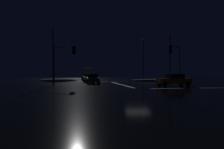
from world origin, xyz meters
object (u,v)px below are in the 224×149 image
Objects in this scene: sedan_white at (90,77)px; traffic_signal_ne at (176,57)px; streetlamp_right_far at (143,57)px; sedan_orange_crossing at (174,80)px; streetlamp_left_near at (53,52)px; traffic_signal_nw at (63,57)px; sedan_silver at (89,78)px; sedan_green at (93,79)px; box_truck at (87,73)px; streetlamp_right_near at (170,54)px.

traffic_signal_ne reaches higher than sedan_white.
streetlamp_right_far is (14.27, 7.06, 5.06)m from sedan_white.
traffic_signal_ne is 22.59m from streetlamp_right_far.
traffic_signal_ne reaches higher than sedan_orange_crossing.
streetlamp_left_near is at bearing 161.23° from traffic_signal_ne.
streetlamp_left_near is at bearing -126.57° from sedan_white.
sedan_orange_crossing is at bearing -16.96° from traffic_signal_nw.
traffic_signal_nw reaches higher than sedan_silver.
sedan_silver is 0.42× the size of streetlamp_right_far.
box_truck reaches higher than sedan_green.
traffic_signal_nw is (-4.62, -15.45, 3.15)m from sedan_white.
traffic_signal_ne is at bearing -36.22° from sedan_silver.
streetlamp_right_near is at bearing 19.02° from traffic_signal_nw.
streetlamp_right_far reaches higher than streetlamp_right_near.
streetlamp_right_near is (14.54, -15.84, 3.55)m from box_truck.
sedan_green is 18.91m from box_truck.
sedan_orange_crossing is 12.60m from streetlamp_right_near.
streetlamp_right_far is at bearing 50.00° from traffic_signal_nw.
box_truck is (0.22, 12.90, 0.91)m from sedan_silver.
traffic_signal_ne is at bearing 0.23° from traffic_signal_nw.
sedan_silver is 0.47× the size of streetlamp_left_near.
sedan_silver and sedan_white have the same top height.
streetlamp_left_near is (-6.36, -15.84, 3.61)m from box_truck.
sedan_orange_crossing is 20.28m from streetlamp_left_near.
streetlamp_right_near is at bearing 73.20° from traffic_signal_ne.
sedan_white is 0.42× the size of streetlamp_right_far.
sedan_orange_crossing is (10.00, -7.87, 0.00)m from sedan_green.
streetlamp_right_near is at bearing -90.00° from streetlamp_right_far.
sedan_green is 12.73m from sedan_orange_crossing.
sedan_orange_crossing is 27.75m from streetlamp_right_far.
streetlamp_right_near is (14.77, -2.94, 4.45)m from sedan_silver.
streetlamp_left_near reaches higher than sedan_green.
sedan_white is 16.43m from traffic_signal_nw.
box_truck is at bearing -179.37° from streetlamp_right_far.
sedan_orange_crossing is 0.76× the size of traffic_signal_nw.
sedan_silver is 1.00× the size of sedan_orange_crossing.
sedan_silver is 0.76× the size of traffic_signal_nw.
box_truck is at bearing 119.48° from traffic_signal_ne.
traffic_signal_ne is at bearing -18.77° from streetlamp_left_near.
traffic_signal_ne reaches higher than box_truck.
streetlamp_left_near reaches higher than traffic_signal_ne.
streetlamp_right_far reaches higher than traffic_signal_nw.
sedan_white is 22.17m from sedan_orange_crossing.
traffic_signal_nw is 0.55× the size of streetlamp_right_far.
sedan_green is at bearing 37.80° from traffic_signal_nw.
sedan_green is 8.47m from streetlamp_left_near.
traffic_signal_nw is at bearing -106.64° from sedan_white.
streetlamp_right_far reaches higher than sedan_white.
sedan_green and sedan_white have the same top height.
box_truck is (-0.11, 18.89, 0.91)m from sedan_green.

